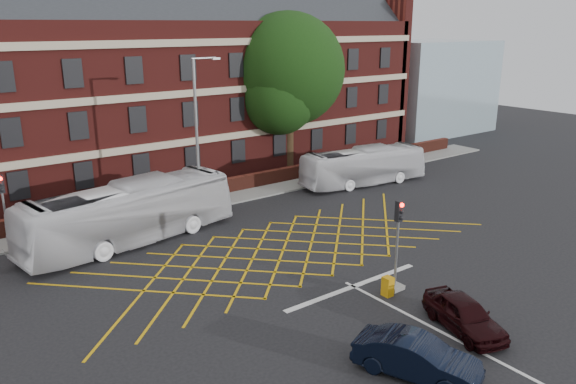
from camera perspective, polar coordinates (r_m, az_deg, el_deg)
ground at (r=29.10m, az=1.87°, el=-7.15°), size 120.00×120.00×0.00m
victorian_building at (r=46.08m, az=-15.57°, el=11.23°), size 51.00×12.17×20.40m
boundary_wall at (r=39.24m, az=-10.13°, el=-0.16°), size 56.00×0.50×1.10m
far_pavement at (r=38.53m, az=-9.41°, el=-1.20°), size 60.00×3.00×0.12m
glass_block at (r=66.03m, az=13.70°, el=10.38°), size 14.00×10.00×10.00m
box_junction_hatching at (r=30.55m, az=-0.50°, el=-5.93°), size 8.22×8.22×0.02m
stop_line at (r=26.73m, az=6.66°, el=-9.51°), size 8.00×0.30×0.02m
centre_line at (r=23.10m, az=18.20°, el=-14.81°), size 0.15×14.00×0.02m
bus_left at (r=32.26m, az=-15.80°, el=-2.09°), size 12.62×4.69×3.43m
bus_right at (r=42.93m, az=7.68°, el=2.61°), size 10.37×3.91×2.82m
car_navy at (r=20.69m, az=12.94°, el=-16.04°), size 3.11×4.63×1.44m
car_maroon at (r=23.88m, az=17.47°, el=-11.78°), size 2.74×4.35×1.38m
deciduous_tree at (r=46.46m, az=-0.02°, el=11.56°), size 9.19×9.19×12.82m
traffic_light_near at (r=26.09m, az=10.97°, el=-6.16°), size 0.70×0.70×4.27m
traffic_light_far at (r=33.22m, az=-26.70°, el=-2.66°), size 0.70×0.70×4.27m
street_lamp at (r=34.50m, az=-9.02°, el=2.64°), size 2.25×1.00×9.92m
utility_cabinet at (r=25.95m, az=10.09°, el=-9.42°), size 0.40×0.45×0.91m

